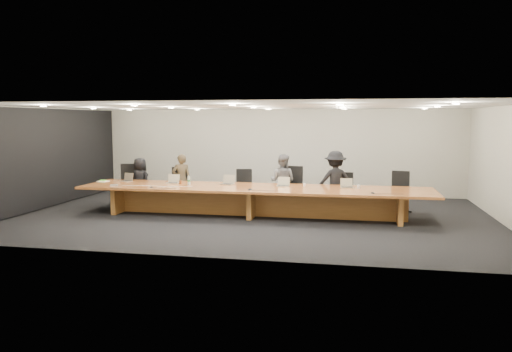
{
  "coord_description": "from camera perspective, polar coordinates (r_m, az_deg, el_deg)",
  "views": [
    {
      "loc": [
        2.53,
        -12.39,
        2.46
      ],
      "look_at": [
        0.0,
        0.3,
        1.0
      ],
      "focal_mm": 35.0,
      "sensor_mm": 36.0,
      "label": 1
    }
  ],
  "objects": [
    {
      "name": "paper_cup_near",
      "position": [
        12.95,
        5.56,
        -1.01
      ],
      "size": [
        0.09,
        0.09,
        0.08
      ],
      "primitive_type": "cone",
      "rotation": [
        0.0,
        0.0,
        0.37
      ],
      "color": "silver",
      "rests_on": "conference_table"
    },
    {
      "name": "laptop_b",
      "position": [
        13.69,
        -9.5,
        -0.31
      ],
      "size": [
        0.33,
        0.25,
        0.25
      ],
      "primitive_type": null,
      "rotation": [
        0.0,
        0.0,
        0.09
      ],
      "color": "#C3B395",
      "rests_on": "conference_table"
    },
    {
      "name": "back_wall",
      "position": [
        16.62,
        2.49,
        2.78
      ],
      "size": [
        12.0,
        0.02,
        2.8
      ],
      "primitive_type": "cube",
      "color": "silver",
      "rests_on": "ground"
    },
    {
      "name": "laptop_d",
      "position": [
        12.9,
        3.09,
        -0.64
      ],
      "size": [
        0.33,
        0.25,
        0.25
      ],
      "primitive_type": null,
      "rotation": [
        0.0,
        0.0,
        -0.07
      ],
      "color": "#BDB190",
      "rests_on": "conference_table"
    },
    {
      "name": "person_c",
      "position": [
        13.89,
        3.04,
        -0.61
      ],
      "size": [
        0.86,
        0.74,
        1.52
      ],
      "primitive_type": "imported",
      "rotation": [
        0.0,
        0.0,
        2.89
      ],
      "color": "#5C5C5F",
      "rests_on": "ground"
    },
    {
      "name": "water_bottle",
      "position": [
        13.24,
        -7.68,
        -0.54
      ],
      "size": [
        0.09,
        0.09,
        0.23
      ],
      "primitive_type": "cylinder",
      "rotation": [
        0.0,
        0.0,
        -0.36
      ],
      "color": "#A9B9B4",
      "rests_on": "conference_table"
    },
    {
      "name": "chair_mid_left",
      "position": [
        14.19,
        -1.43,
        -1.34
      ],
      "size": [
        0.62,
        0.62,
        1.08
      ],
      "primitive_type": null,
      "rotation": [
        0.0,
        0.0,
        0.14
      ],
      "color": "black",
      "rests_on": "ground"
    },
    {
      "name": "left_wall_panel",
      "position": [
        15.05,
        -23.03,
        1.78
      ],
      "size": [
        0.08,
        7.84,
        2.74
      ],
      "primitive_type": "cube",
      "color": "black",
      "rests_on": "ground"
    },
    {
      "name": "chair_right",
      "position": [
        13.79,
        10.12,
        -1.73
      ],
      "size": [
        0.54,
        0.54,
        1.05
      ],
      "primitive_type": null,
      "rotation": [
        0.0,
        0.0,
        0.02
      ],
      "color": "black",
      "rests_on": "ground"
    },
    {
      "name": "person_d",
      "position": [
        13.65,
        9.03,
        -0.57
      ],
      "size": [
        1.18,
        0.88,
        1.63
      ],
      "primitive_type": "imported",
      "rotation": [
        0.0,
        0.0,
        3.44
      ],
      "color": "black",
      "rests_on": "ground"
    },
    {
      "name": "chair_far_left",
      "position": [
        15.18,
        -14.39,
        -0.83
      ],
      "size": [
        0.75,
        0.75,
        1.19
      ],
      "primitive_type": null,
      "rotation": [
        0.0,
        0.0,
        0.28
      ],
      "color": "black",
      "rests_on": "ground"
    },
    {
      "name": "laptop_a",
      "position": [
        14.35,
        -14.65,
        -0.12
      ],
      "size": [
        0.36,
        0.31,
        0.24
      ],
      "primitive_type": null,
      "rotation": [
        0.0,
        0.0,
        -0.32
      ],
      "color": "tan",
      "rests_on": "conference_table"
    },
    {
      "name": "lime_gadget",
      "position": [
        14.54,
        -17.1,
        -0.48
      ],
      "size": [
        0.17,
        0.1,
        0.03
      ],
      "primitive_type": "cube",
      "rotation": [
        0.0,
        0.0,
        -0.06
      ],
      "color": "#61CE37",
      "rests_on": "notepad"
    },
    {
      "name": "notepad",
      "position": [
        14.53,
        -17.07,
        -0.57
      ],
      "size": [
        0.32,
        0.27,
        0.02
      ],
      "primitive_type": "cube",
      "rotation": [
        0.0,
        0.0,
        -0.2
      ],
      "color": "white",
      "rests_on": "conference_table"
    },
    {
      "name": "av_box",
      "position": [
        13.51,
        -15.92,
        -1.02
      ],
      "size": [
        0.23,
        0.2,
        0.03
      ],
      "primitive_type": "cube",
      "rotation": [
        0.0,
        0.0,
        0.37
      ],
      "color": "silver",
      "rests_on": "conference_table"
    },
    {
      "name": "mic_right",
      "position": [
        11.98,
        13.18,
        -1.87
      ],
      "size": [
        0.13,
        0.13,
        0.03
      ],
      "primitive_type": "cone",
      "rotation": [
        0.0,
        0.0,
        -0.12
      ],
      "color": "black",
      "rests_on": "conference_table"
    },
    {
      "name": "laptop_c",
      "position": [
        13.25,
        -3.33,
        -0.41
      ],
      "size": [
        0.37,
        0.3,
        0.26
      ],
      "primitive_type": null,
      "rotation": [
        0.0,
        0.0,
        -0.19
      ],
      "color": "tan",
      "rests_on": "conference_table"
    },
    {
      "name": "paper_cup_far",
      "position": [
        12.73,
        11.66,
        -1.21
      ],
      "size": [
        0.08,
        0.08,
        0.09
      ],
      "primitive_type": "cone",
      "rotation": [
        0.0,
        0.0,
        0.02
      ],
      "color": "silver",
      "rests_on": "conference_table"
    },
    {
      "name": "chair_mid_right",
      "position": [
        13.84,
        4.03,
        -1.3
      ],
      "size": [
        0.73,
        0.73,
        1.2
      ],
      "primitive_type": null,
      "rotation": [
        0.0,
        0.0,
        -0.22
      ],
      "color": "black",
      "rests_on": "ground"
    },
    {
      "name": "conference_table",
      "position": [
        12.8,
        -0.26,
        -2.28
      ],
      "size": [
        9.0,
        1.8,
        0.75
      ],
      "color": "brown",
      "rests_on": "ground"
    },
    {
      "name": "chair_left",
      "position": [
        14.62,
        -9.05,
        -1.13
      ],
      "size": [
        0.6,
        0.6,
        1.11
      ],
      "primitive_type": null,
      "rotation": [
        0.0,
        0.0,
        -0.06
      ],
      "color": "black",
      "rests_on": "ground"
    },
    {
      "name": "ground",
      "position": [
        12.89,
        -0.26,
        -4.57
      ],
      "size": [
        12.0,
        12.0,
        0.0
      ],
      "primitive_type": "plane",
      "color": "black",
      "rests_on": "ground"
    },
    {
      "name": "amber_mug",
      "position": [
        13.52,
        -8.63,
        -0.7
      ],
      "size": [
        0.09,
        0.09,
        0.09
      ],
      "primitive_type": "cylinder",
      "rotation": [
        0.0,
        0.0,
        0.3
      ],
      "color": "brown",
      "rests_on": "conference_table"
    },
    {
      "name": "person_a",
      "position": [
        15.04,
        -13.09,
        -0.54
      ],
      "size": [
        0.76,
        0.61,
        1.35
      ],
      "primitive_type": "imported",
      "rotation": [
        0.0,
        0.0,
        2.83
      ],
      "color": "black",
      "rests_on": "ground"
    },
    {
      "name": "laptop_e",
      "position": [
        12.82,
        10.36,
        -0.79
      ],
      "size": [
        0.34,
        0.27,
        0.24
      ],
      "primitive_type": null,
      "rotation": [
        0.0,
        0.0,
        0.16
      ],
      "color": "#B7A98C",
      "rests_on": "conference_table"
    },
    {
      "name": "person_b",
      "position": [
        14.55,
        -8.5,
        -0.41
      ],
      "size": [
        0.63,
        0.52,
        1.48
      ],
      "primitive_type": "imported",
      "rotation": [
        0.0,
        0.0,
        3.48
      ],
      "color": "#382E1E",
      "rests_on": "ground"
    },
    {
      "name": "mic_left",
      "position": [
        12.92,
        -11.9,
        -1.25
      ],
      "size": [
        0.14,
        0.14,
        0.03
      ],
      "primitive_type": "cone",
      "rotation": [
        0.0,
        0.0,
        -0.4
      ],
      "color": "black",
      "rests_on": "conference_table"
    },
    {
      "name": "mic_center",
      "position": [
        12.22,
        -0.67,
        -1.53
      ],
      "size": [
        0.16,
        0.16,
        0.03
      ],
      "primitive_type": "cone",
      "rotation": [
        0.0,
        0.0,
        0.22
      ],
      "color": "black",
      "rests_on": "conference_table"
    },
    {
      "name": "chair_far_right",
      "position": [
        13.83,
        15.97,
        -1.72
      ],
      "size": [
        0.71,
        0.71,
        1.12
      ],
      "primitive_type": null,
      "rotation": [
        0.0,
        0.0,
        -0.3
      ],
      "color": "black",
      "rests_on": "ground"
    }
  ]
}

